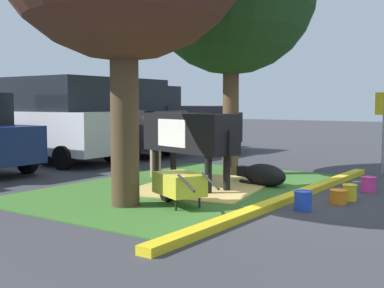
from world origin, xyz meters
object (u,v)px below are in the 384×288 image
(calf_lying, at_px, (263,175))
(person_handler, at_px, (155,144))
(bucket_yellow, at_px, (350,192))
(pickup_truck_black, at_px, (166,120))
(parking_sign, at_px, (384,116))
(suv_dark_grey, at_px, (115,118))
(bucket_orange, at_px, (338,196))
(suv_black, at_px, (53,120))
(bucket_blue, at_px, (303,200))
(wheelbarrow, at_px, (179,184))
(cow_holstein, at_px, (186,133))
(bucket_pink, at_px, (369,184))

(calf_lying, height_order, person_handler, person_handler)
(bucket_yellow, height_order, pickup_truck_black, pickup_truck_black)
(parking_sign, height_order, suv_dark_grey, suv_dark_grey)
(bucket_orange, bearing_deg, suv_black, 82.23)
(calf_lying, relative_size, suv_dark_grey, 0.29)
(parking_sign, bearing_deg, person_handler, 132.14)
(bucket_blue, height_order, suv_dark_grey, suv_dark_grey)
(pickup_truck_black, bearing_deg, wheelbarrow, -141.05)
(cow_holstein, bearing_deg, bucket_yellow, -81.00)
(bucket_blue, height_order, bucket_yellow, bucket_blue)
(bucket_pink, bearing_deg, bucket_orange, 176.98)
(suv_dark_grey, xyz_separation_m, pickup_truck_black, (2.91, 0.09, -0.16))
(parking_sign, relative_size, pickup_truck_black, 0.37)
(cow_holstein, bearing_deg, suv_black, 76.95)
(bucket_blue, bearing_deg, bucket_pink, -9.30)
(person_handler, distance_m, suv_dark_grey, 5.43)
(bucket_orange, distance_m, suv_black, 9.18)
(cow_holstein, relative_size, bucket_orange, 9.70)
(bucket_yellow, height_order, suv_dark_grey, suv_dark_grey)
(calf_lying, xyz_separation_m, bucket_blue, (-1.79, -1.64, -0.07))
(parking_sign, distance_m, pickup_truck_black, 8.97)
(person_handler, relative_size, bucket_blue, 4.72)
(parking_sign, bearing_deg, suv_black, 110.30)
(bucket_pink, bearing_deg, person_handler, 101.50)
(suv_dark_grey, bearing_deg, pickup_truck_black, 1.73)
(person_handler, bearing_deg, parking_sign, -47.86)
(calf_lying, relative_size, bucket_blue, 4.14)
(cow_holstein, xyz_separation_m, person_handler, (0.72, 1.41, -0.33))
(suv_black, height_order, pickup_truck_black, suv_black)
(calf_lying, height_order, bucket_pink, calf_lying)
(bucket_blue, distance_m, bucket_pink, 2.43)
(cow_holstein, bearing_deg, wheelbarrow, -148.07)
(wheelbarrow, height_order, parking_sign, parking_sign)
(bucket_yellow, relative_size, bucket_pink, 0.97)
(bucket_pink, relative_size, suv_black, 0.07)
(person_handler, relative_size, bucket_yellow, 5.03)
(suv_black, relative_size, suv_dark_grey, 1.00)
(bucket_pink, bearing_deg, suv_dark_grey, 75.98)
(cow_holstein, height_order, suv_black, suv_black)
(wheelbarrow, distance_m, bucket_orange, 2.82)
(bucket_blue, height_order, suv_black, suv_black)
(person_handler, distance_m, bucket_pink, 4.83)
(calf_lying, relative_size, bucket_pink, 4.27)
(person_handler, height_order, parking_sign, parking_sign)
(suv_dark_grey, bearing_deg, calf_lying, -112.22)
(cow_holstein, xyz_separation_m, suv_dark_grey, (3.93, 5.75, 0.13))
(suv_black, distance_m, suv_dark_grey, 2.58)
(bucket_yellow, bearing_deg, parking_sign, 6.36)
(cow_holstein, relative_size, bucket_yellow, 10.16)
(bucket_yellow, xyz_separation_m, pickup_truck_black, (6.32, 9.11, 0.96))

